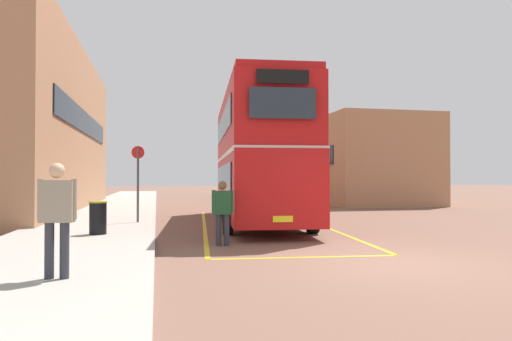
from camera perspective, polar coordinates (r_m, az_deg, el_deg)
ground_plane at (r=23.32m, az=-1.03°, el=-5.01°), size 135.60×135.60×0.00m
sidewalk_left at (r=25.36m, az=-16.72°, el=-4.48°), size 4.00×57.60×0.14m
brick_building_left at (r=26.13m, az=-25.70°, el=4.52°), size 5.07×20.13×8.20m
depot_building_right at (r=33.20m, az=11.25°, el=0.96°), size 6.45×14.00×5.47m
double_decker_bus at (r=17.23m, az=0.11°, el=1.88°), size 3.52×10.97×4.75m
single_deck_bus at (r=37.97m, az=-0.35°, el=-0.93°), size 3.47×10.16×3.02m
pedestrian_boarding at (r=11.55m, az=-4.13°, el=-4.71°), size 0.52×0.34×1.60m
pedestrian_waiting_far at (r=7.77m, az=-23.24°, el=-4.58°), size 0.59×0.29×1.78m
litter_bin at (r=13.44m, az=-18.84°, el=-5.51°), size 0.48×0.48×0.89m
bus_stop_sign at (r=16.62m, az=-14.30°, el=-0.69°), size 0.44×0.08×2.64m
bay_marking_yellow at (r=15.36m, az=1.39°, el=-7.16°), size 5.34×13.16×0.01m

